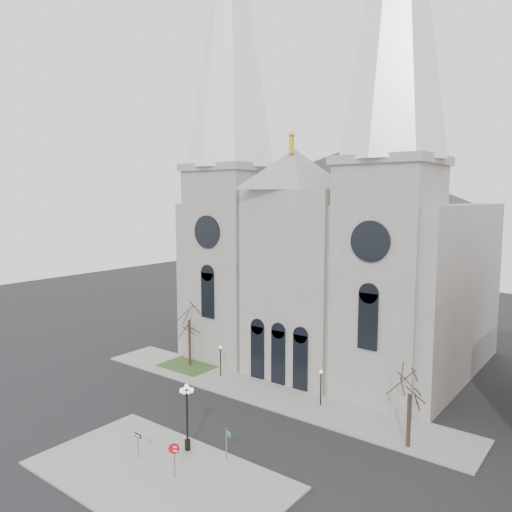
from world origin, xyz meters
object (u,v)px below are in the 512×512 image
Objects in this scene: street_name_sign at (227,441)px; one_way_sign at (138,440)px; stop_sign at (174,452)px; globe_lamp at (187,409)px.

one_way_sign is at bearing -125.86° from street_name_sign.
stop_sign reaches higher than one_way_sign.
globe_lamp is 2.65× the size of one_way_sign.
stop_sign is 4.12m from street_name_sign.
globe_lamp is 3.76m from street_name_sign.
globe_lamp is 2.25× the size of street_name_sign.
one_way_sign is 6.40m from street_name_sign.
globe_lamp reaches higher than stop_sign.
globe_lamp is at bearing 58.38° from one_way_sign.
one_way_sign is (-1.99, -2.96, -1.87)m from globe_lamp.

